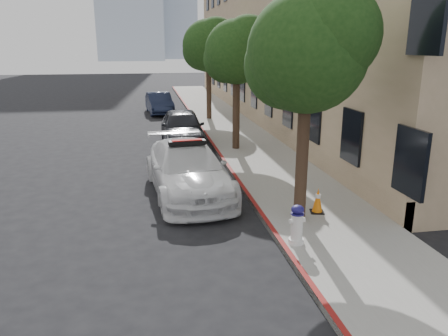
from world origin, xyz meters
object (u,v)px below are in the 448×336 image
police_car (188,169)px  parked_car_far (159,103)px  parked_car_mid (182,127)px  traffic_cone (318,200)px  fire_hydrant (297,225)px

police_car → parked_car_far: 16.53m
police_car → parked_car_mid: size_ratio=1.18×
parked_car_far → traffic_cone: 19.36m
parked_car_mid → fire_hydrant: 11.26m
parked_car_mid → fire_hydrant: parked_car_mid is taller
police_car → traffic_cone: police_car is taller
police_car → parked_car_mid: 6.95m
parked_car_far → parked_car_mid: bearing=-91.2°
traffic_cone → parked_car_far: bearing=100.3°
police_car → parked_car_mid: (0.43, 6.94, 0.02)m
parked_car_far → police_car: bearing=-94.4°
police_car → fire_hydrant: police_car is taller
police_car → parked_car_far: (-0.28, 16.53, -0.09)m
police_car → parked_car_far: bearing=85.9°
police_car → parked_car_far: police_car is taller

